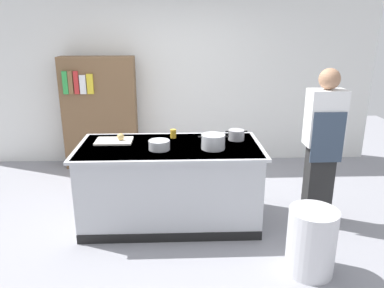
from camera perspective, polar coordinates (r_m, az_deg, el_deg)
The scene contains 12 objects.
ground_plane at distance 4.38m, azimuth -3.23°, elevation -11.49°, with size 10.00×10.00×0.00m, color gray.
back_wall at distance 5.96m, azimuth -3.19°, elevation 11.53°, with size 6.40×0.12×3.00m, color white.
counter_island at distance 4.18m, azimuth -3.34°, elevation -5.91°, with size 1.98×0.98×0.90m.
cutting_board at distance 4.23m, azimuth -11.79°, elevation 0.45°, with size 0.40×0.28×0.02m, color silver.
onion at distance 4.20m, azimuth -10.82°, elevation 1.09°, with size 0.08×0.08×0.08m, color tan.
stock_pot at distance 3.90m, azimuth 3.24°, elevation 0.35°, with size 0.31×0.25×0.15m.
sauce_pan at distance 4.23m, azimuth 6.76°, elevation 1.39°, with size 0.25×0.18×0.11m.
mixing_bowl at distance 3.89m, azimuth -5.01°, elevation -0.14°, with size 0.22×0.22×0.10m, color #B7BABF.
juice_cup at distance 4.28m, azimuth -2.88°, elevation 1.58°, with size 0.07×0.07×0.10m, color yellow.
trash_bin at distance 3.59m, azimuth 17.68°, elevation -13.93°, with size 0.43×0.43×0.61m, color silver.
person_chef at distance 4.26m, azimuth 19.25°, elevation 0.01°, with size 0.38×0.25×1.72m.
bookshelf at distance 5.89m, azimuth -13.83°, elevation 4.59°, with size 1.10×0.31×1.70m.
Camera 1 is at (0.09, -3.83, 2.13)m, focal length 35.04 mm.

